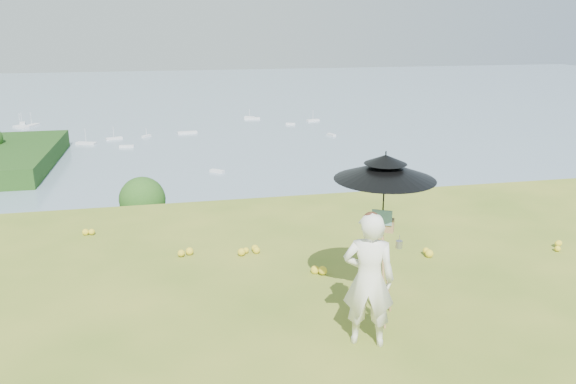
{
  "coord_description": "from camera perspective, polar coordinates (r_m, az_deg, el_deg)",
  "views": [
    {
      "loc": [
        -2.79,
        -4.44,
        3.65
      ],
      "look_at": [
        -1.02,
        4.11,
        0.99
      ],
      "focal_mm": 35.0,
      "sensor_mm": 36.0,
      "label": 1
    }
  ],
  "objects": [
    {
      "name": "moored_boats",
      "position": [
        169.87,
        -14.75,
        3.71
      ],
      "size": [
        140.0,
        140.0,
        0.7
      ],
      "primitive_type": null,
      "color": "silver",
      "rests_on": "bay_water"
    },
    {
      "name": "harbor_town",
      "position": [
        86.13,
        -9.02,
        -5.9
      ],
      "size": [
        110.0,
        22.0,
        5.0
      ],
      "primitive_type": null,
      "color": "silver",
      "rests_on": "shoreline_tier"
    },
    {
      "name": "sun_umbrella",
      "position": [
        6.84,
        9.72,
        0.16
      ],
      "size": [
        1.66,
        1.66,
        0.97
      ],
      "primitive_type": null,
      "rotation": [
        0.0,
        0.0,
        -0.51
      ],
      "color": "black",
      "rests_on": "field_easel"
    },
    {
      "name": "slope_trees",
      "position": [
        43.72,
        -7.03,
        -8.43
      ],
      "size": [
        110.0,
        50.0,
        6.0
      ],
      "primitive_type": null,
      "color": "#194815",
      "rests_on": "forest_slope"
    },
    {
      "name": "bay_water",
      "position": [
        247.34,
        -11.06,
        7.89
      ],
      "size": [
        700.0,
        700.0,
        0.0
      ],
      "primitive_type": "plane",
      "color": "slate",
      "rests_on": "ground"
    },
    {
      "name": "painter_cap",
      "position": [
        6.28,
        8.49,
        -2.44
      ],
      "size": [
        0.26,
        0.28,
        0.1
      ],
      "primitive_type": null,
      "rotation": [
        0.0,
        0.0,
        -0.39
      ],
      "color": "#CB6F7A",
      "rests_on": "painter"
    },
    {
      "name": "wildflowers",
      "position": [
        6.54,
        16.56,
        -17.19
      ],
      "size": [
        10.0,
        10.5,
        0.12
      ],
      "primitive_type": null,
      "color": "yellow",
      "rests_on": "ground"
    },
    {
      "name": "shoreline_tier",
      "position": [
        88.83,
        -8.82,
        -9.77
      ],
      "size": [
        170.0,
        28.0,
        8.0
      ],
      "primitive_type": "cube",
      "color": "#676353",
      "rests_on": "bay_water"
    },
    {
      "name": "field_easel",
      "position": [
        7.15,
        9.34,
        -7.32
      ],
      "size": [
        0.77,
        0.77,
        1.48
      ],
      "primitive_type": null,
      "rotation": [
        0.0,
        0.0,
        -0.51
      ],
      "color": "#97683F",
      "rests_on": "ground"
    },
    {
      "name": "painter",
      "position": [
        6.58,
        8.19,
        -8.79
      ],
      "size": [
        0.69,
        0.57,
        1.63
      ],
      "primitive_type": "imported",
      "rotation": [
        0.0,
        0.0,
        2.78
      ],
      "color": "white",
      "rests_on": "ground"
    }
  ]
}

